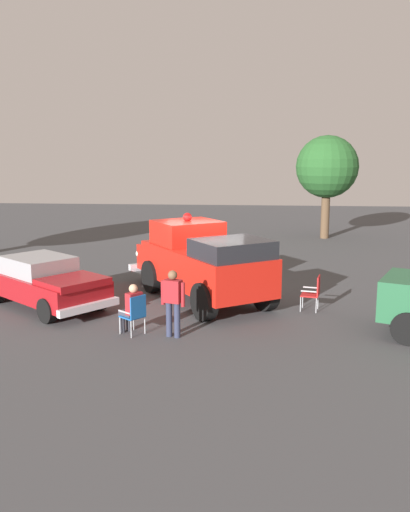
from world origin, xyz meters
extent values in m
plane|color=#424244|center=(0.00, 0.00, 0.00)|extent=(60.00, 60.00, 0.00)
cylinder|color=black|center=(-0.30, -1.70, 0.52)|extent=(1.04, 0.85, 1.04)
cylinder|color=black|center=(-1.42, -0.04, 0.52)|extent=(1.04, 0.85, 1.04)
cylinder|color=black|center=(2.60, 0.26, 0.52)|extent=(1.04, 0.85, 1.04)
cylinder|color=black|center=(1.48, 1.92, 0.52)|extent=(1.04, 0.85, 1.04)
cube|color=red|center=(0.59, 0.11, 1.05)|extent=(5.24, 4.48, 1.10)
cube|color=red|center=(-1.78, -1.49, 0.92)|extent=(1.73, 1.96, 0.84)
cube|color=red|center=(-0.37, -0.53, 1.95)|extent=(2.47, 2.53, 0.76)
cube|color=#232328|center=(1.87, 0.98, 1.80)|extent=(2.51, 2.58, 0.60)
cube|color=silver|center=(-2.15, -1.74, 0.92)|extent=(0.90, 1.26, 0.64)
cube|color=silver|center=(-2.23, -1.79, 0.50)|extent=(1.42, 1.97, 0.24)
sphere|color=white|center=(-1.71, -2.38, 1.00)|extent=(0.36, 0.36, 0.26)
sphere|color=white|center=(-2.58, -1.09, 1.00)|extent=(0.36, 0.36, 0.26)
sphere|color=red|center=(-0.37, -0.53, 2.45)|extent=(0.39, 0.39, 0.28)
cylinder|color=black|center=(1.89, -2.86, 0.34)|extent=(0.62, 0.70, 0.68)
cylinder|color=black|center=(3.18, -3.87, 0.34)|extent=(0.62, 0.70, 0.68)
cylinder|color=black|center=(0.10, -5.14, 0.34)|extent=(0.62, 0.70, 0.68)
cube|color=maroon|center=(1.64, -4.50, 0.62)|extent=(4.01, 4.42, 0.64)
cube|color=maroon|center=(2.54, -3.36, 0.98)|extent=(2.15, 2.11, 0.20)
cube|color=#99999E|center=(1.46, -4.74, 1.18)|extent=(2.40, 2.46, 0.56)
cube|color=silver|center=(2.99, -2.79, 0.40)|extent=(1.59, 1.30, 0.20)
cylinder|color=black|center=(4.08, 5.23, 0.40)|extent=(0.58, 0.85, 0.80)
cylinder|color=#B7BABF|center=(3.92, -1.73, 0.22)|extent=(0.04, 0.04, 0.44)
cylinder|color=#B7BABF|center=(3.58, -1.46, 0.22)|extent=(0.04, 0.04, 0.44)
cylinder|color=#B7BABF|center=(4.20, -1.39, 0.22)|extent=(0.04, 0.04, 0.44)
cylinder|color=#B7BABF|center=(3.85, -1.12, 0.22)|extent=(0.04, 0.04, 0.44)
cube|color=#1959A5|center=(3.89, -1.42, 0.46)|extent=(0.67, 0.67, 0.04)
cube|color=#1959A5|center=(4.03, -1.24, 0.74)|extent=(0.40, 0.33, 0.56)
cube|color=#B7BABF|center=(4.08, -1.57, 0.62)|extent=(0.30, 0.37, 0.03)
cube|color=#B7BABF|center=(3.70, -1.28, 0.62)|extent=(0.30, 0.37, 0.03)
cylinder|color=#B7BABF|center=(1.55, 2.92, 0.22)|extent=(0.03, 0.03, 0.44)
cylinder|color=#B7BABF|center=(1.12, 3.02, 0.22)|extent=(0.03, 0.03, 0.44)
cylinder|color=#B7BABF|center=(1.65, 3.35, 0.22)|extent=(0.03, 0.03, 0.44)
cylinder|color=#B7BABF|center=(1.22, 3.45, 0.22)|extent=(0.03, 0.03, 0.44)
cube|color=#B21E1E|center=(1.39, 3.19, 0.46)|extent=(0.57, 0.57, 0.04)
cube|color=#B21E1E|center=(1.44, 3.42, 0.74)|extent=(0.48, 0.14, 0.56)
cube|color=#B7BABF|center=(1.62, 3.13, 0.62)|extent=(0.13, 0.44, 0.03)
cube|color=#B7BABF|center=(1.15, 3.24, 0.62)|extent=(0.13, 0.44, 0.03)
cylinder|color=#383842|center=(3.80, -1.70, 0.23)|extent=(0.18, 0.18, 0.45)
cylinder|color=#383842|center=(3.64, -1.57, 0.23)|extent=(0.18, 0.18, 0.45)
cube|color=#383842|center=(3.90, -1.57, 0.51)|extent=(0.39, 0.44, 0.13)
cube|color=#383842|center=(3.74, -1.45, 0.51)|extent=(0.39, 0.44, 0.13)
cube|color=maroon|center=(3.94, -1.35, 0.81)|extent=(0.45, 0.42, 0.54)
sphere|color=tan|center=(3.93, -1.37, 1.18)|extent=(0.31, 0.31, 0.22)
cylinder|color=#2D334C|center=(3.99, -0.48, 0.44)|extent=(0.19, 0.19, 0.88)
cylinder|color=#2D334C|center=(4.05, -0.27, 0.44)|extent=(0.19, 0.19, 0.88)
cube|color=maroon|center=(4.02, -0.37, 1.16)|extent=(0.37, 0.48, 0.56)
cylinder|color=maroon|center=(3.94, -0.63, 1.10)|extent=(0.13, 0.13, 0.60)
cylinder|color=maroon|center=(4.10, -0.12, 1.10)|extent=(0.13, 0.13, 0.60)
sphere|color=brown|center=(4.02, -0.37, 1.56)|extent=(0.29, 0.29, 0.23)
cylinder|color=brown|center=(-12.31, 5.28, 1.30)|extent=(0.44, 0.44, 2.60)
sphere|color=#255725|center=(-12.31, 5.28, 3.71)|extent=(3.19, 3.19, 3.19)
cube|color=orange|center=(-1.46, 1.55, 0.02)|extent=(0.40, 0.40, 0.04)
cone|color=orange|center=(-1.46, 1.55, 0.33)|extent=(0.32, 0.32, 0.60)
camera|label=1|loc=(16.95, 1.55, 4.50)|focal=38.92mm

